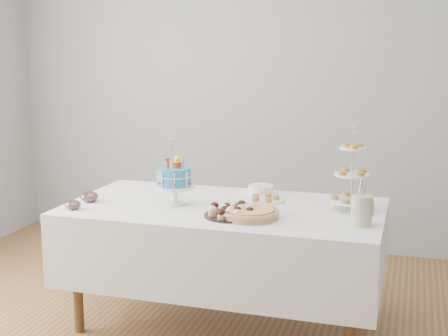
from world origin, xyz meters
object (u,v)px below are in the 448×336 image
(tiered_stand, at_px, (352,175))
(jam_bowl_b, at_px, (89,197))
(pastry_plate, at_px, (265,199))
(jam_bowl_a, at_px, (73,205))
(utensil_pitcher, at_px, (362,209))
(birthday_cake, at_px, (175,188))
(pie, at_px, (249,213))
(plate_stack, at_px, (261,190))
(cupcake_tray, at_px, (232,210))
(table, at_px, (224,241))

(tiered_stand, xyz_separation_m, jam_bowl_b, (-1.59, -0.28, -0.18))
(pastry_plate, relative_size, jam_bowl_a, 2.56)
(tiered_stand, xyz_separation_m, jam_bowl_a, (-1.59, -0.48, -0.18))
(pastry_plate, distance_m, utensil_pitcher, 0.73)
(pastry_plate, height_order, utensil_pitcher, utensil_pitcher)
(birthday_cake, height_order, pie, birthday_cake)
(birthday_cake, bearing_deg, plate_stack, 21.91)
(pie, relative_size, jam_bowl_b, 3.04)
(pie, xyz_separation_m, jam_bowl_b, (-1.06, 0.07, 0.00))
(cupcake_tray, height_order, plate_stack, cupcake_tray)
(tiered_stand, relative_size, plate_stack, 3.07)
(tiered_stand, bearing_deg, cupcake_tray, -151.09)
(pie, distance_m, pastry_plate, 0.40)
(birthday_cake, bearing_deg, pie, -38.39)
(jam_bowl_a, bearing_deg, birthday_cake, 28.20)
(utensil_pitcher, bearing_deg, plate_stack, 140.36)
(jam_bowl_b, relative_size, utensil_pitcher, 0.44)
(utensil_pitcher, bearing_deg, cupcake_tray, -179.33)
(pastry_plate, height_order, jam_bowl_b, jam_bowl_b)
(pie, relative_size, utensil_pitcher, 1.34)
(jam_bowl_a, distance_m, utensil_pitcher, 1.69)
(birthday_cake, height_order, cupcake_tray, birthday_cake)
(table, bearing_deg, jam_bowl_a, -157.59)
(jam_bowl_a, height_order, jam_bowl_b, jam_bowl_b)
(tiered_stand, bearing_deg, jam_bowl_b, -169.85)
(utensil_pitcher, bearing_deg, pastry_plate, 147.72)
(pastry_plate, bearing_deg, birthday_cake, -154.75)
(pie, bearing_deg, birthday_cake, 162.60)
(birthday_cake, relative_size, utensil_pitcher, 1.54)
(table, xyz_separation_m, jam_bowl_a, (-0.84, -0.35, 0.25))
(cupcake_tray, xyz_separation_m, tiered_stand, (0.64, 0.35, 0.18))
(plate_stack, xyz_separation_m, jam_bowl_b, (-0.98, -0.51, -0.00))
(pie, bearing_deg, tiered_stand, 33.70)
(cupcake_tray, relative_size, utensil_pitcher, 1.26)
(pie, xyz_separation_m, pastry_plate, (-0.01, 0.40, -0.01))
(cupcake_tray, bearing_deg, utensil_pitcher, 2.34)
(pastry_plate, bearing_deg, cupcake_tray, -103.83)
(birthday_cake, height_order, pastry_plate, birthday_cake)
(birthday_cake, xyz_separation_m, cupcake_tray, (0.41, -0.16, -0.07))
(pastry_plate, bearing_deg, pie, -89.09)
(plate_stack, bearing_deg, cupcake_tray, -93.09)
(pie, height_order, utensil_pitcher, utensil_pitcher)
(tiered_stand, height_order, plate_stack, tiered_stand)
(jam_bowl_a, bearing_deg, plate_stack, 35.52)
(cupcake_tray, distance_m, pie, 0.11)
(pie, height_order, jam_bowl_a, jam_bowl_a)
(birthday_cake, distance_m, plate_stack, 0.61)
(cupcake_tray, relative_size, jam_bowl_b, 2.86)
(table, height_order, plate_stack, plate_stack)
(birthday_cake, bearing_deg, jam_bowl_a, -172.80)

